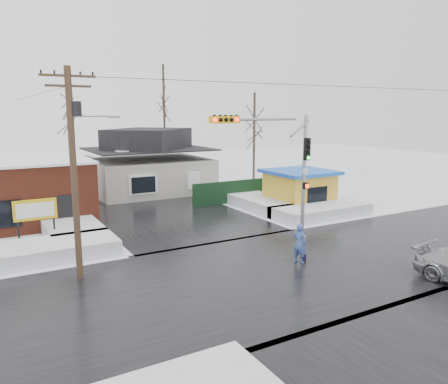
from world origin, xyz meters
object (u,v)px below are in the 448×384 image
traffic_signal (282,163)px  marquee_sign (35,211)px  pedestrian (299,244)px  utility_pole (75,162)px  kiosk (299,189)px

traffic_signal → marquee_sign: size_ratio=2.75×
pedestrian → utility_pole: bearing=47.2°
traffic_signal → kiosk: traffic_signal is taller
traffic_signal → utility_pole: (-10.36, 0.53, 0.57)m
traffic_signal → kiosk: 10.43m
traffic_signal → kiosk: size_ratio=1.52×
utility_pole → pedestrian: bearing=-18.7°
marquee_sign → kiosk: size_ratio=0.55×
kiosk → pedestrian: kiosk is taller
pedestrian → marquee_sign: bearing=24.9°
traffic_signal → utility_pole: 10.39m
traffic_signal → marquee_sign: traffic_signal is taller
kiosk → pedestrian: 12.55m
traffic_signal → marquee_sign: (-11.43, 6.53, -2.62)m
marquee_sign → utility_pole: bearing=-79.9°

